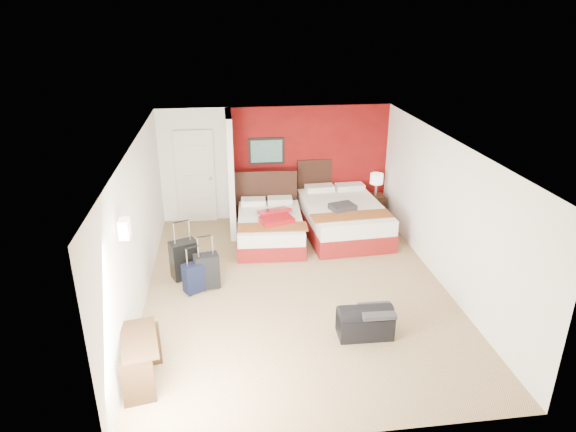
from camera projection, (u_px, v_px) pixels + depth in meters
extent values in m
plane|color=tan|center=(297.00, 288.00, 8.62)|extent=(6.50, 6.50, 0.00)
cube|color=white|center=(276.00, 163.00, 11.12)|extent=(5.00, 0.04, 2.50)
cube|color=white|center=(138.00, 228.00, 7.84)|extent=(0.04, 6.50, 2.50)
cube|color=black|center=(266.00, 151.00, 10.93)|extent=(0.78, 0.03, 0.58)
cube|color=white|center=(124.00, 229.00, 6.23)|extent=(0.12, 0.20, 0.24)
cube|color=maroon|center=(309.00, 162.00, 11.19)|extent=(3.50, 0.04, 2.50)
cube|color=silver|center=(231.00, 174.00, 10.41)|extent=(0.12, 1.20, 2.50)
cube|color=silver|center=(196.00, 177.00, 10.95)|extent=(0.82, 0.06, 2.05)
cube|color=silver|center=(270.00, 229.00, 10.21)|extent=(1.40, 1.92, 0.55)
cube|color=white|center=(343.00, 219.00, 10.56)|extent=(1.68, 2.31, 0.67)
cube|color=#AA0E15|center=(275.00, 216.00, 10.00)|extent=(0.83, 0.98, 0.11)
cube|color=#323236|center=(343.00, 207.00, 10.13)|extent=(0.56, 0.50, 0.11)
cube|color=black|center=(375.00, 207.00, 11.38)|extent=(0.40, 0.40, 0.54)
cylinder|color=silver|center=(376.00, 185.00, 11.19)|extent=(0.29, 0.29, 0.50)
cube|color=black|center=(184.00, 261.00, 8.81)|extent=(0.52, 0.44, 0.67)
cube|color=black|center=(207.00, 272.00, 8.51)|extent=(0.44, 0.33, 0.59)
cube|color=black|center=(195.00, 279.00, 8.40)|extent=(0.42, 0.37, 0.50)
cube|color=black|center=(365.00, 323.00, 7.31)|extent=(0.79, 0.44, 0.40)
cube|color=#343338|center=(377.00, 311.00, 7.19)|extent=(0.49, 0.41, 0.06)
cube|color=#301D10|center=(142.00, 361.00, 6.29)|extent=(0.57, 0.91, 0.70)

